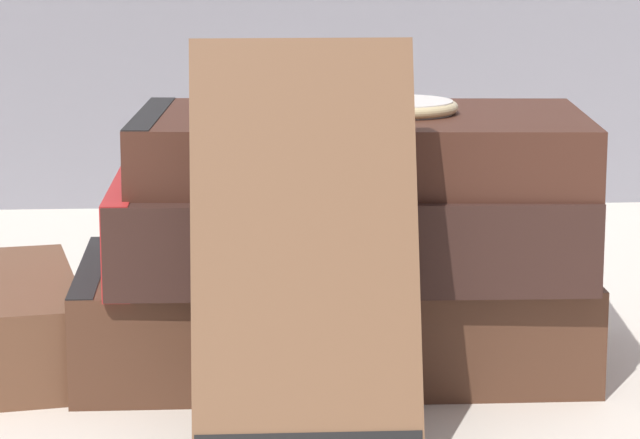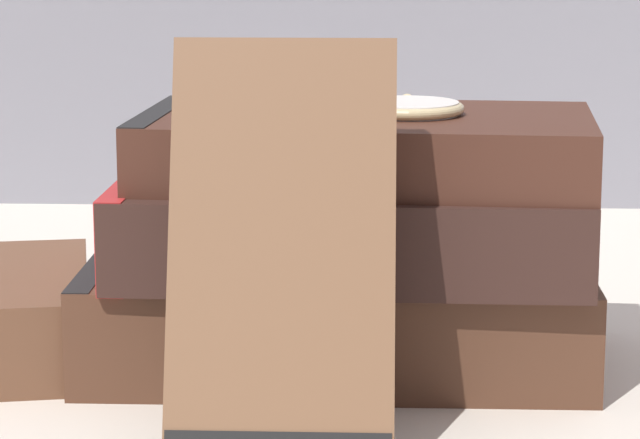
{
  "view_description": "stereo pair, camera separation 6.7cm",
  "coord_description": "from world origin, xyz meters",
  "px_view_note": "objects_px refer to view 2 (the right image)",
  "views": [
    {
      "loc": [
        -0.05,
        -0.65,
        0.22
      ],
      "look_at": [
        -0.01,
        0.01,
        0.08
      ],
      "focal_mm": 85.0,
      "sensor_mm": 36.0,
      "label": 1
    },
    {
      "loc": [
        0.01,
        -0.65,
        0.22
      ],
      "look_at": [
        -0.01,
        0.01,
        0.08
      ],
      "focal_mm": 85.0,
      "sensor_mm": 36.0,
      "label": 2
    }
  ],
  "objects_px": {
    "book_leaning_front": "(283,263)",
    "pocket_watch": "(408,108)",
    "book_flat_top": "(354,147)",
    "reading_glasses": "(207,284)",
    "book_flat_middle": "(338,225)",
    "book_flat_bottom": "(325,314)"
  },
  "relations": [
    {
      "from": "book_leaning_front",
      "to": "pocket_watch",
      "type": "xyz_separation_m",
      "value": [
        0.05,
        0.11,
        0.05
      ]
    },
    {
      "from": "book_flat_middle",
      "to": "book_flat_top",
      "type": "height_order",
      "value": "book_flat_top"
    },
    {
      "from": "book_flat_top",
      "to": "pocket_watch",
      "type": "distance_m",
      "value": 0.03
    },
    {
      "from": "book_leaning_front",
      "to": "reading_glasses",
      "type": "bearing_deg",
      "value": 103.22
    },
    {
      "from": "book_flat_bottom",
      "to": "pocket_watch",
      "type": "distance_m",
      "value": 0.11
    },
    {
      "from": "pocket_watch",
      "to": "reading_glasses",
      "type": "bearing_deg",
      "value": 126.27
    },
    {
      "from": "book_flat_middle",
      "to": "reading_glasses",
      "type": "bearing_deg",
      "value": 118.28
    },
    {
      "from": "book_flat_top",
      "to": "book_leaning_front",
      "type": "relative_size",
      "value": 1.3
    },
    {
      "from": "book_flat_bottom",
      "to": "reading_glasses",
      "type": "xyz_separation_m",
      "value": [
        -0.07,
        0.15,
        -0.02
      ]
    },
    {
      "from": "book_flat_middle",
      "to": "pocket_watch",
      "type": "relative_size",
      "value": 3.96
    },
    {
      "from": "reading_glasses",
      "to": "book_flat_middle",
      "type": "bearing_deg",
      "value": -64.89
    },
    {
      "from": "reading_glasses",
      "to": "book_leaning_front",
      "type": "bearing_deg",
      "value": -78.81
    },
    {
      "from": "book_leaning_front",
      "to": "pocket_watch",
      "type": "bearing_deg",
      "value": 64.89
    },
    {
      "from": "book_leaning_front",
      "to": "reading_glasses",
      "type": "xyz_separation_m",
      "value": [
        -0.06,
        0.26,
        -0.08
      ]
    },
    {
      "from": "book_flat_top",
      "to": "book_leaning_front",
      "type": "height_order",
      "value": "book_leaning_front"
    },
    {
      "from": "book_flat_middle",
      "to": "book_flat_top",
      "type": "xyz_separation_m",
      "value": [
        0.01,
        0.0,
        0.04
      ]
    },
    {
      "from": "book_flat_top",
      "to": "reading_glasses",
      "type": "bearing_deg",
      "value": 123.58
    },
    {
      "from": "book_leaning_front",
      "to": "reading_glasses",
      "type": "distance_m",
      "value": 0.28
    },
    {
      "from": "book_flat_top",
      "to": "reading_glasses",
      "type": "xyz_separation_m",
      "value": [
        -0.09,
        0.15,
        -0.1
      ]
    },
    {
      "from": "book_flat_middle",
      "to": "book_flat_top",
      "type": "relative_size",
      "value": 1.01
    },
    {
      "from": "book_flat_bottom",
      "to": "book_flat_middle",
      "type": "distance_m",
      "value": 0.05
    },
    {
      "from": "book_flat_middle",
      "to": "book_leaning_front",
      "type": "height_order",
      "value": "book_leaning_front"
    }
  ]
}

